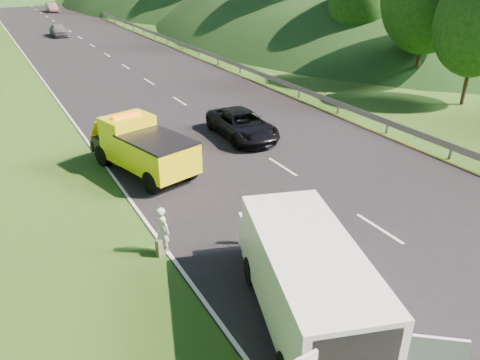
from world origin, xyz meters
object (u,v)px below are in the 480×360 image
white_van (306,277)px  tow_truck (142,147)px  worker (339,316)px  woman (164,252)px  passing_suv (242,137)px  suitcase (162,247)px  child (245,245)px

white_van → tow_truck: bearing=110.9°
worker → woman: bearing=106.3°
worker → passing_suv: size_ratio=0.38×
woman → passing_suv: woman is taller
suitcase → white_van: bearing=-64.9°
white_van → suitcase: (-2.13, 4.55, -1.07)m
passing_suv → suitcase: bearing=-130.2°
white_van → worker: 1.69m
woman → suitcase: 0.32m
tow_truck → child: size_ratio=6.50×
woman → tow_truck: bearing=-28.1°
tow_truck → white_van: bearing=-102.1°
worker → passing_suv: (4.31, 12.89, 0.00)m
worker → tow_truck: bearing=83.3°
white_van → suitcase: white_van is taller
tow_truck → woman: (-1.45, -6.24, -1.17)m
white_van → child: size_ratio=8.04×
tow_truck → white_van: 10.89m
tow_truck → child: tow_truck is taller
tow_truck → worker: tow_truck is taller
tow_truck → white_van: white_van is taller
worker → suitcase: size_ratio=3.25×
tow_truck → woman: tow_truck is taller
white_van → passing_suv: 13.65m
child → passing_suv: (4.83, 8.78, 0.00)m
tow_truck → passing_suv: (5.82, 1.66, -1.17)m
worker → passing_suv: worker is taller
woman → child: size_ratio=1.76×
child → white_van: bearing=-57.6°
tow_truck → woman: bearing=-118.2°
suitcase → tow_truck: bearing=76.2°
child → worker: worker is taller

